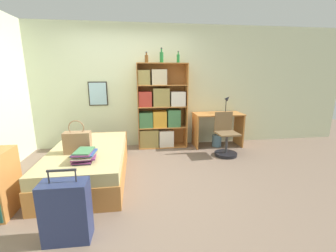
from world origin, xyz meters
TOP-DOWN VIEW (x-y plane):
  - ground_plane at (0.00, 0.00)m, footprint 14.00×14.00m
  - wall_back at (-0.00, 1.59)m, footprint 10.00×0.09m
  - bed at (-0.64, 0.02)m, footprint 1.09×1.90m
  - handbag at (-0.73, -0.17)m, footprint 0.36×0.17m
  - book_stack_on_bed at (-0.58, -0.49)m, footprint 0.32×0.36m
  - suitcase at (-0.58, -1.35)m, footprint 0.44×0.24m
  - bookcase at (0.59, 1.37)m, footprint 1.05×0.33m
  - bottle_green at (0.34, 1.37)m, footprint 0.07×0.07m
  - bottle_brown at (0.65, 1.36)m, footprint 0.08×0.08m
  - bottle_clear at (0.99, 1.35)m, footprint 0.06×0.06m
  - desk at (1.88, 1.28)m, footprint 1.05×0.53m
  - desk_lamp at (2.09, 1.32)m, footprint 0.15×0.10m
  - desk_chair at (1.84, 0.69)m, footprint 0.44×0.44m
  - waste_bin at (1.86, 1.22)m, footprint 0.20×0.20m

SIDE VIEW (x-z plane):
  - ground_plane at x=0.00m, z-range 0.00..0.00m
  - waste_bin at x=1.86m, z-range 0.00..0.26m
  - bed at x=-0.64m, z-range 0.00..0.48m
  - desk_chair at x=1.84m, z-range -0.15..0.70m
  - suitcase at x=-0.58m, z-range -0.06..0.68m
  - desk at x=1.88m, z-range 0.13..0.87m
  - book_stack_on_bed at x=-0.58m, z-range 0.48..0.63m
  - handbag at x=-0.73m, z-range 0.41..0.88m
  - bookcase at x=0.59m, z-range -0.08..1.72m
  - desk_lamp at x=2.09m, z-range 0.80..1.19m
  - wall_back at x=0.00m, z-range 0.00..2.60m
  - bottle_green at x=0.34m, z-range 1.78..1.99m
  - bottle_clear at x=0.99m, z-range 1.77..2.01m
  - bottle_brown at x=0.65m, z-range 1.77..2.06m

